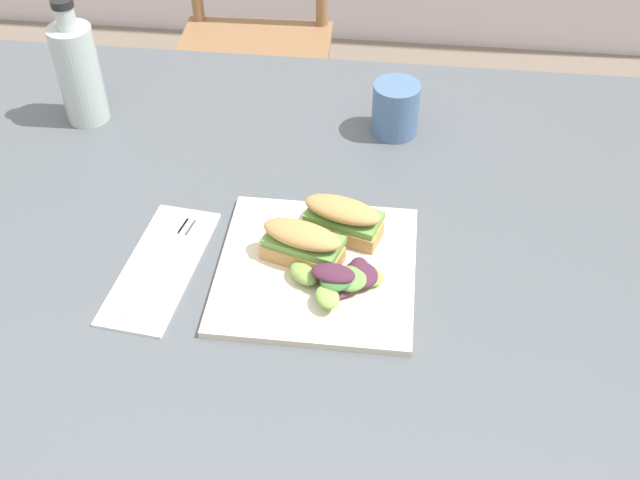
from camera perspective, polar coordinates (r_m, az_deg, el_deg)
dining_table at (r=1.18m, az=-4.99°, el=-2.81°), size 1.38×0.92×0.74m
chair_wooden_far at (r=2.10m, az=-4.95°, el=13.93°), size 0.41×0.41×0.87m
plate_lunch at (r=1.02m, az=-0.26°, el=-2.14°), size 0.26×0.26×0.01m
sandwich_half_front at (r=1.01m, az=-1.30°, el=-0.22°), size 0.12×0.08×0.06m
sandwich_half_back at (r=1.04m, az=1.68°, el=1.62°), size 0.12×0.08×0.06m
salad_mixed_greens at (r=0.98m, az=1.60°, el=-2.75°), size 0.14×0.10×0.04m
napkin_folded at (r=1.05m, az=-11.64°, el=-1.91°), size 0.12×0.24×0.00m
fork_on_napkin at (r=1.06m, az=-11.25°, el=-1.14°), size 0.06×0.19×0.00m
bottle_cold_brew at (r=1.31m, az=-17.25°, el=11.35°), size 0.07×0.07×0.21m
cup_extra_side at (r=1.25m, az=5.58°, el=9.59°), size 0.07×0.07×0.09m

